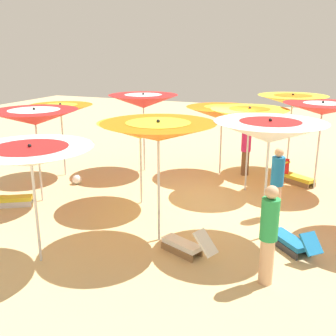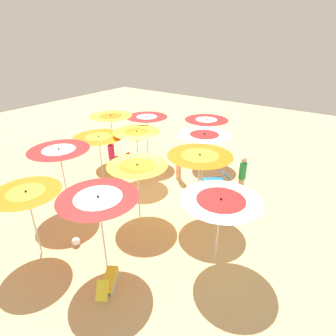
{
  "view_description": "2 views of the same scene",
  "coord_description": "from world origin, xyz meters",
  "px_view_note": "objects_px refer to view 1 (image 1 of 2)",
  "views": [
    {
      "loc": [
        3.11,
        -9.59,
        3.84
      ],
      "look_at": [
        -0.57,
        -0.61,
        0.94
      ],
      "focal_mm": 42.78,
      "sensor_mm": 36.0,
      "label": 1
    },
    {
      "loc": [
        -7.6,
        -6.71,
        6.22
      ],
      "look_at": [
        0.8,
        -0.78,
        1.17
      ],
      "focal_mm": 29.47,
      "sensor_mm": 36.0,
      "label": 2
    }
  ],
  "objects_px": {
    "beach_umbrella_2": "(270,132)",
    "beach_umbrella_9": "(143,101)",
    "lounger_1": "(186,245)",
    "beach_umbrella_8": "(61,110)",
    "lounger_0": "(296,177)",
    "beach_umbrella_1": "(158,132)",
    "beachgoer_1": "(277,181)",
    "lounger_2": "(283,169)",
    "beach_ball": "(77,179)",
    "beachgoer_0": "(246,148)",
    "beach_umbrella_10": "(222,113)",
    "beachgoer_2": "(269,233)",
    "beach_umbrella_11": "(293,100)",
    "lounger_4": "(10,198)",
    "beach_umbrella_0": "(31,156)",
    "beach_umbrella_7": "(322,109)",
    "beach_umbrella_5": "(140,130)",
    "lounger_3": "(292,241)",
    "beach_umbrella_4": "(35,117)",
    "beach_umbrella_6": "(249,117)"
  },
  "relations": [
    {
      "from": "beach_umbrella_2",
      "to": "beach_umbrella_9",
      "type": "xyz_separation_m",
      "value": [
        -4.42,
        3.51,
        -0.02
      ]
    },
    {
      "from": "beach_umbrella_9",
      "to": "lounger_1",
      "type": "bearing_deg",
      "value": -56.54
    },
    {
      "from": "beach_umbrella_8",
      "to": "lounger_0",
      "type": "xyz_separation_m",
      "value": [
        6.84,
        1.91,
        -1.86
      ]
    },
    {
      "from": "beach_umbrella_1",
      "to": "beachgoer_1",
      "type": "xyz_separation_m",
      "value": [
        2.06,
        2.17,
        -1.43
      ]
    },
    {
      "from": "lounger_0",
      "to": "lounger_2",
      "type": "height_order",
      "value": "lounger_2"
    },
    {
      "from": "beach_umbrella_1",
      "to": "beach_ball",
      "type": "xyz_separation_m",
      "value": [
        -3.69,
        2.4,
        -2.17
      ]
    },
    {
      "from": "beach_umbrella_8",
      "to": "lounger_0",
      "type": "height_order",
      "value": "beach_umbrella_8"
    },
    {
      "from": "beachgoer_0",
      "to": "lounger_2",
      "type": "bearing_deg",
      "value": -87.9
    },
    {
      "from": "beach_umbrella_10",
      "to": "lounger_0",
      "type": "distance_m",
      "value": 2.94
    },
    {
      "from": "lounger_2",
      "to": "beachgoer_1",
      "type": "height_order",
      "value": "beachgoer_1"
    },
    {
      "from": "beachgoer_2",
      "to": "beach_ball",
      "type": "relative_size",
      "value": 6.5
    },
    {
      "from": "beach_umbrella_11",
      "to": "lounger_4",
      "type": "relative_size",
      "value": 2.11
    },
    {
      "from": "beach_umbrella_0",
      "to": "beach_umbrella_1",
      "type": "relative_size",
      "value": 0.89
    },
    {
      "from": "lounger_1",
      "to": "beachgoer_1",
      "type": "xyz_separation_m",
      "value": [
        1.33,
        2.55,
        0.67
      ]
    },
    {
      "from": "beach_umbrella_8",
      "to": "beach_umbrella_7",
      "type": "bearing_deg",
      "value": 12.48
    },
    {
      "from": "beach_umbrella_5",
      "to": "beachgoer_1",
      "type": "height_order",
      "value": "beach_umbrella_5"
    },
    {
      "from": "beach_umbrella_1",
      "to": "beach_umbrella_2",
      "type": "bearing_deg",
      "value": 24.45
    },
    {
      "from": "beach_umbrella_7",
      "to": "beachgoer_0",
      "type": "bearing_deg",
      "value": 165.93
    },
    {
      "from": "beach_umbrella_0",
      "to": "lounger_2",
      "type": "xyz_separation_m",
      "value": [
        3.56,
        7.22,
        -1.83
      ]
    },
    {
      "from": "lounger_1",
      "to": "lounger_2",
      "type": "bearing_deg",
      "value": -78.29
    },
    {
      "from": "beach_umbrella_11",
      "to": "lounger_3",
      "type": "height_order",
      "value": "beach_umbrella_11"
    },
    {
      "from": "beach_ball",
      "to": "lounger_3",
      "type": "bearing_deg",
      "value": -16.17
    },
    {
      "from": "beach_umbrella_10",
      "to": "lounger_1",
      "type": "distance_m",
      "value": 5.73
    },
    {
      "from": "beach_umbrella_1",
      "to": "beach_umbrella_7",
      "type": "height_order",
      "value": "beach_umbrella_1"
    },
    {
      "from": "beach_umbrella_7",
      "to": "beach_umbrella_10",
      "type": "xyz_separation_m",
      "value": [
        -2.88,
        0.39,
        -0.34
      ]
    },
    {
      "from": "lounger_4",
      "to": "beachgoer_2",
      "type": "height_order",
      "value": "beachgoer_2"
    },
    {
      "from": "beach_umbrella_5",
      "to": "beach_ball",
      "type": "bearing_deg",
      "value": 165.12
    },
    {
      "from": "beach_umbrella_2",
      "to": "lounger_3",
      "type": "xyz_separation_m",
      "value": [
        0.63,
        -0.33,
        -2.09
      ]
    },
    {
      "from": "beach_umbrella_9",
      "to": "beach_umbrella_4",
      "type": "bearing_deg",
      "value": -110.44
    },
    {
      "from": "beach_umbrella_8",
      "to": "beach_umbrella_0",
      "type": "bearing_deg",
      "value": -58.71
    },
    {
      "from": "lounger_0",
      "to": "lounger_2",
      "type": "relative_size",
      "value": 0.98
    },
    {
      "from": "lounger_2",
      "to": "beach_umbrella_7",
      "type": "bearing_deg",
      "value": -139.55
    },
    {
      "from": "beach_umbrella_10",
      "to": "beach_umbrella_11",
      "type": "relative_size",
      "value": 0.89
    },
    {
      "from": "beach_umbrella_1",
      "to": "beach_umbrella_10",
      "type": "height_order",
      "value": "beach_umbrella_1"
    },
    {
      "from": "beach_umbrella_1",
      "to": "beach_umbrella_9",
      "type": "distance_m",
      "value": 5.04
    },
    {
      "from": "beach_umbrella_5",
      "to": "beach_umbrella_10",
      "type": "distance_m",
      "value": 3.49
    },
    {
      "from": "beach_umbrella_11",
      "to": "lounger_3",
      "type": "relative_size",
      "value": 2.2
    },
    {
      "from": "beach_umbrella_4",
      "to": "lounger_2",
      "type": "xyz_separation_m",
      "value": [
        5.58,
        4.68,
        -2.0
      ]
    },
    {
      "from": "beach_umbrella_2",
      "to": "beach_umbrella_1",
      "type": "bearing_deg",
      "value": -155.55
    },
    {
      "from": "beach_umbrella_8",
      "to": "lounger_4",
      "type": "xyz_separation_m",
      "value": [
        0.29,
        -2.7,
        -1.85
      ]
    },
    {
      "from": "beach_umbrella_10",
      "to": "beachgoer_0",
      "type": "xyz_separation_m",
      "value": [
        0.78,
        0.14,
        -1.08
      ]
    },
    {
      "from": "beach_umbrella_9",
      "to": "lounger_0",
      "type": "xyz_separation_m",
      "value": [
        4.74,
        0.5,
        -2.07
      ]
    },
    {
      "from": "beach_umbrella_0",
      "to": "beachgoer_0",
      "type": "distance_m",
      "value": 7.31
    },
    {
      "from": "beach_umbrella_8",
      "to": "beach_ball",
      "type": "height_order",
      "value": "beach_umbrella_8"
    },
    {
      "from": "beachgoer_2",
      "to": "beach_umbrella_6",
      "type": "bearing_deg",
      "value": -116.75
    },
    {
      "from": "beach_umbrella_0",
      "to": "beach_umbrella_6",
      "type": "bearing_deg",
      "value": 62.91
    },
    {
      "from": "beachgoer_0",
      "to": "beach_umbrella_8",
      "type": "bearing_deg",
      "value": 93.49
    },
    {
      "from": "beach_umbrella_4",
      "to": "lounger_2",
      "type": "bearing_deg",
      "value": 40.02
    },
    {
      "from": "beach_umbrella_4",
      "to": "beach_ball",
      "type": "bearing_deg",
      "value": 87.8
    },
    {
      "from": "lounger_2",
      "to": "beachgoer_2",
      "type": "bearing_deg",
      "value": 178.73
    }
  ]
}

